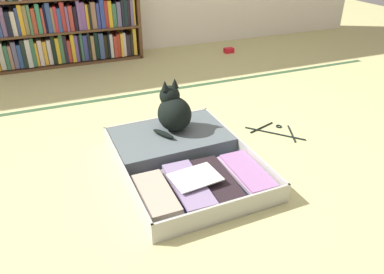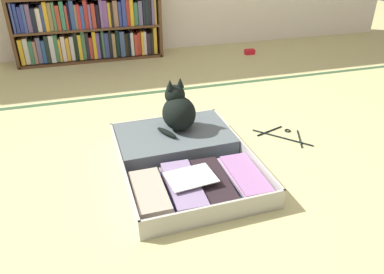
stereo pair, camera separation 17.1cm
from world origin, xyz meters
name	(u,v)px [view 1 (the left image)]	position (x,y,z in m)	size (l,w,h in m)	color
ground_plane	(181,177)	(0.00, 0.00, 0.00)	(10.00, 10.00, 0.00)	tan
tatami_border	(128,96)	(0.00, 1.20, 0.00)	(4.80, 0.05, 0.00)	#304F30
bookshelf	(64,16)	(-0.33, 2.25, 0.46)	(1.42, 0.27, 0.94)	brown
open_suitcase	(181,157)	(0.04, 0.11, 0.05)	(0.72, 0.96, 0.11)	#B4B3A7
black_cat	(173,111)	(0.08, 0.34, 0.23)	(0.27, 0.27, 0.31)	black
clothes_hanger	(276,131)	(0.76, 0.24, 0.00)	(0.29, 0.30, 0.01)	black
small_red_pouch	(229,50)	(1.29, 1.95, 0.02)	(0.10, 0.07, 0.05)	red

